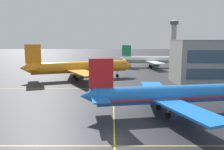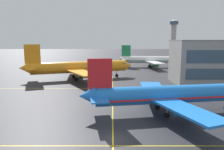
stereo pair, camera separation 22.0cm
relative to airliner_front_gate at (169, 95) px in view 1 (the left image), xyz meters
The scene contains 6 objects.
ground_plane 16.15m from the airliner_front_gate, 133.77° to the right, with size 600.00×600.00×0.00m, color #28282D.
airliner_front_gate is the anchor object (origin of this frame).
airliner_second_row 43.85m from the airliner_front_gate, 121.56° to the left, with size 39.61×33.87×12.62m.
airliner_third_row 72.67m from the airliner_front_gate, 82.02° to the left, with size 36.31×31.33×11.30m.
taxiway_markings 12.27m from the airliner_front_gate, 158.36° to the left, with size 152.30×77.70×0.01m.
control_tower 190.33m from the airliner_front_gate, 74.51° to the left, with size 8.82×8.82×33.83m.
Camera 1 is at (-0.35, -29.89, 14.26)m, focal length 35.34 mm.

